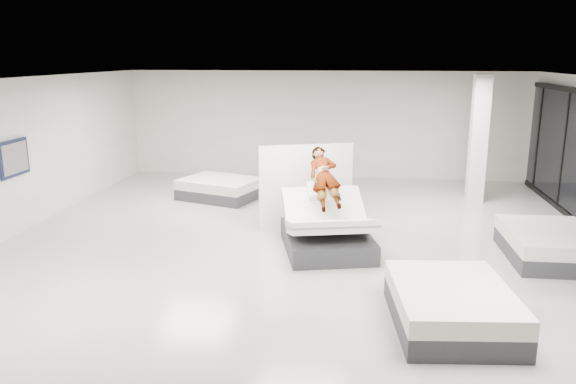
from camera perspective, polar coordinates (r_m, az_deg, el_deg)
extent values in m
plane|color=#ABA9A1|center=(10.66, 1.19, -6.26)|extent=(14.00, 14.00, 0.00)
plane|color=#28282B|center=(10.03, 1.28, 11.20)|extent=(14.00, 14.00, 0.00)
cube|color=beige|center=(17.11, 3.83, 6.83)|extent=(12.00, 0.04, 3.20)
cube|color=#323236|center=(10.83, 3.93, -4.94)|extent=(2.01, 2.39, 0.36)
cube|color=white|center=(11.05, 3.60, -1.67)|extent=(1.76, 1.37, 0.70)
cube|color=slate|center=(11.05, 3.60, -1.67)|extent=(1.76, 1.30, 0.53)
cube|color=white|center=(10.26, 4.44, -3.53)|extent=(1.77, 1.41, 0.48)
cube|color=slate|center=(10.26, 4.44, -3.53)|extent=(1.78, 1.38, 0.30)
cube|color=white|center=(11.15, 3.46, 0.13)|extent=(0.66, 0.56, 0.33)
imported|color=slate|center=(10.84, 3.73, 0.67)|extent=(0.85, 1.35, 1.43)
cube|color=black|center=(10.58, 5.22, -0.60)|extent=(0.08, 0.15, 0.08)
cube|color=silver|center=(11.88, 1.85, 0.46)|extent=(1.93, 0.77, 1.83)
cube|color=#323236|center=(11.38, 25.01, -5.47)|extent=(1.54, 2.03, 0.30)
cube|color=white|center=(11.30, 25.15, -4.14)|extent=(1.54, 2.03, 0.25)
cube|color=#323236|center=(8.24, 16.18, -11.89)|extent=(1.74, 2.20, 0.31)
cube|color=white|center=(8.12, 16.31, -10.09)|extent=(1.74, 2.20, 0.26)
cube|color=#323236|center=(14.76, -6.91, -0.10)|extent=(2.25, 1.96, 0.28)
cube|color=white|center=(14.70, -6.94, 0.89)|extent=(2.25, 1.96, 0.24)
cube|color=silver|center=(14.89, 18.78, 5.11)|extent=(0.40, 0.40, 3.20)
cube|color=black|center=(12.76, -26.09, 3.12)|extent=(0.05, 0.95, 0.75)
cube|color=gray|center=(12.75, -25.97, 3.11)|extent=(0.02, 0.82, 0.62)
cube|color=black|center=(14.92, 26.28, 3.86)|extent=(0.09, 0.08, 2.80)
cube|color=black|center=(16.81, 24.16, 5.03)|extent=(0.09, 0.08, 2.80)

